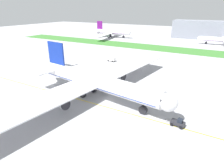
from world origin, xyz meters
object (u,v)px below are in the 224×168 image
at_px(ground_crew_wingwalker_port, 29,113).
at_px(parked_airliner_far_left, 112,32).
at_px(service_truck_baggage_loader, 111,59).
at_px(airliner_foreground, 94,81).
at_px(pushback_tug, 178,123).

relative_size(ground_crew_wingwalker_port, parked_airliner_far_left, 0.02).
bearing_deg(parked_airliner_far_left, service_truck_baggage_loader, -60.28).
xyz_separation_m(airliner_foreground, pushback_tug, (30.23, -3.98, -4.96)).
distance_m(service_truck_baggage_loader, parked_airliner_far_left, 99.07).
distance_m(pushback_tug, ground_crew_wingwalker_port, 42.81).
bearing_deg(airliner_foreground, service_truck_baggage_loader, 112.88).
height_order(pushback_tug, service_truck_baggage_loader, service_truck_baggage_loader).
height_order(service_truck_baggage_loader, parked_airliner_far_left, parked_airliner_far_left).
bearing_deg(pushback_tug, service_truck_baggage_loader, 134.91).
height_order(airliner_foreground, service_truck_baggage_loader, airliner_foreground).
bearing_deg(ground_crew_wingwalker_port, airliner_foreground, 65.63).
distance_m(airliner_foreground, pushback_tug, 30.89).
relative_size(airliner_foreground, pushback_tug, 17.28).
xyz_separation_m(airliner_foreground, parked_airliner_far_left, (-68.34, 131.62, -0.35)).
bearing_deg(service_truck_baggage_loader, airliner_foreground, -67.12).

